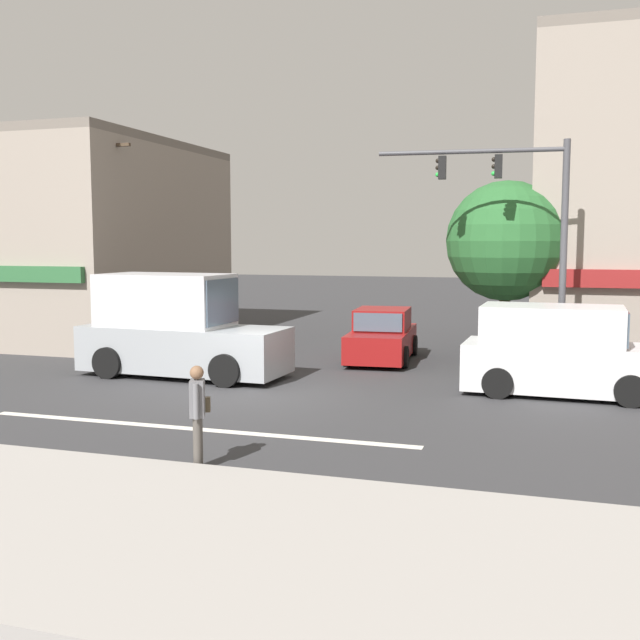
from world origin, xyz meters
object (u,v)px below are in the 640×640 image
sedan_crossing_leftbound (382,337)px  pedestrian_foreground_with_bag (198,410)px  traffic_light_mast (525,220)px  utility_pole_near_left (113,239)px  street_tree (506,241)px  van_approaching_near (560,353)px  box_truck_crossing_rightbound (177,330)px

sedan_crossing_leftbound → pedestrian_foreground_with_bag: 11.63m
traffic_light_mast → utility_pole_near_left: bearing=175.6°
street_tree → van_approaching_near: street_tree is taller
street_tree → van_approaching_near: (1.57, -4.40, -2.61)m
sedan_crossing_leftbound → traffic_light_mast: bearing=-25.1°
van_approaching_near → pedestrian_foreground_with_bag: bearing=-125.2°
utility_pole_near_left → traffic_light_mast: utility_pole_near_left is taller
sedan_crossing_leftbound → utility_pole_near_left: bearing=-173.7°
pedestrian_foreground_with_bag → van_approaching_near: bearing=54.8°
traffic_light_mast → box_truck_crossing_rightbound: bearing=-165.5°
street_tree → traffic_light_mast: bearing=-76.5°
box_truck_crossing_rightbound → traffic_light_mast: bearing=14.5°
traffic_light_mast → box_truck_crossing_rightbound: 9.62m
utility_pole_near_left → van_approaching_near: bearing=-11.6°
street_tree → utility_pole_near_left: bearing=-172.8°
traffic_light_mast → pedestrian_foreground_with_bag: bearing=-115.3°
street_tree → pedestrian_foreground_with_bag: bearing=-107.9°
sedan_crossing_leftbound → pedestrian_foreground_with_bag: size_ratio=2.53×
pedestrian_foreground_with_bag → traffic_light_mast: bearing=64.7°
utility_pole_near_left → sedan_crossing_leftbound: (8.70, 0.97, -2.97)m
street_tree → traffic_light_mast: 2.68m
utility_pole_near_left → traffic_light_mast: 12.94m
van_approaching_near → pedestrian_foreground_with_bag: van_approaching_near is taller
utility_pole_near_left → pedestrian_foreground_with_bag: (8.33, -10.66, -2.73)m
van_approaching_near → box_truck_crossing_rightbound: 9.84m
traffic_light_mast → box_truck_crossing_rightbound: size_ratio=1.09×
pedestrian_foreground_with_bag → street_tree: bearing=72.1°
traffic_light_mast → sedan_crossing_leftbound: bearing=154.9°
sedan_crossing_leftbound → box_truck_crossing_rightbound: box_truck_crossing_rightbound is taller
van_approaching_near → sedan_crossing_leftbound: (-5.15, 3.82, -0.29)m
street_tree → traffic_light_mast: size_ratio=0.87×
pedestrian_foreground_with_bag → sedan_crossing_leftbound: bearing=88.2°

